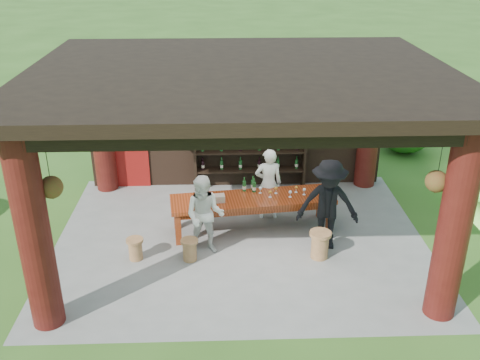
{
  "coord_description": "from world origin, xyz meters",
  "views": [
    {
      "loc": [
        -0.35,
        -9.33,
        5.64
      ],
      "look_at": [
        0.0,
        0.4,
        1.15
      ],
      "focal_mm": 40.0,
      "sensor_mm": 36.0,
      "label": 1
    }
  ],
  "objects_px": {
    "wine_shelf": "(250,143)",
    "tasting_table": "(253,203)",
    "guest_man": "(328,205)",
    "stool_far_left": "(135,248)",
    "host": "(268,184)",
    "stool_near_left": "(190,249)",
    "guest_woman": "(205,215)",
    "napkin_basket": "(218,198)",
    "stool_near_right": "(320,244)"
  },
  "relations": [
    {
      "from": "stool_near_left",
      "to": "stool_near_right",
      "type": "bearing_deg",
      "value": 0.05
    },
    {
      "from": "stool_far_left",
      "to": "guest_man",
      "type": "height_order",
      "value": "guest_man"
    },
    {
      "from": "stool_near_right",
      "to": "guest_man",
      "type": "relative_size",
      "value": 0.3
    },
    {
      "from": "stool_near_left",
      "to": "guest_man",
      "type": "bearing_deg",
      "value": 8.38
    },
    {
      "from": "stool_near_left",
      "to": "stool_near_right",
      "type": "height_order",
      "value": "stool_near_right"
    },
    {
      "from": "wine_shelf",
      "to": "stool_near_left",
      "type": "bearing_deg",
      "value": -112.44
    },
    {
      "from": "stool_far_left",
      "to": "guest_man",
      "type": "bearing_deg",
      "value": 4.97
    },
    {
      "from": "wine_shelf",
      "to": "stool_near_left",
      "type": "height_order",
      "value": "wine_shelf"
    },
    {
      "from": "wine_shelf",
      "to": "guest_man",
      "type": "height_order",
      "value": "wine_shelf"
    },
    {
      "from": "stool_near_left",
      "to": "tasting_table",
      "type": "bearing_deg",
      "value": 41.27
    },
    {
      "from": "guest_man",
      "to": "wine_shelf",
      "type": "bearing_deg",
      "value": 122.85
    },
    {
      "from": "stool_far_left",
      "to": "guest_woman",
      "type": "distance_m",
      "value": 1.46
    },
    {
      "from": "host",
      "to": "tasting_table",
      "type": "bearing_deg",
      "value": 53.59
    },
    {
      "from": "wine_shelf",
      "to": "guest_woman",
      "type": "distance_m",
      "value": 3.04
    },
    {
      "from": "stool_near_right",
      "to": "tasting_table",
      "type": "bearing_deg",
      "value": 138.08
    },
    {
      "from": "wine_shelf",
      "to": "tasting_table",
      "type": "relative_size",
      "value": 0.78
    },
    {
      "from": "guest_woman",
      "to": "guest_man",
      "type": "distance_m",
      "value": 2.36
    },
    {
      "from": "wine_shelf",
      "to": "napkin_basket",
      "type": "bearing_deg",
      "value": -108.93
    },
    {
      "from": "host",
      "to": "guest_woman",
      "type": "height_order",
      "value": "host"
    },
    {
      "from": "guest_woman",
      "to": "guest_man",
      "type": "bearing_deg",
      "value": 12.41
    },
    {
      "from": "tasting_table",
      "to": "stool_near_right",
      "type": "height_order",
      "value": "tasting_table"
    },
    {
      "from": "stool_far_left",
      "to": "napkin_basket",
      "type": "xyz_separation_m",
      "value": [
        1.58,
        0.88,
        0.59
      ]
    },
    {
      "from": "stool_near_left",
      "to": "guest_man",
      "type": "height_order",
      "value": "guest_man"
    },
    {
      "from": "stool_near_left",
      "to": "host",
      "type": "relative_size",
      "value": 0.28
    },
    {
      "from": "guest_man",
      "to": "napkin_basket",
      "type": "relative_size",
      "value": 7.08
    },
    {
      "from": "napkin_basket",
      "to": "tasting_table",
      "type": "bearing_deg",
      "value": 11.78
    },
    {
      "from": "tasting_table",
      "to": "stool_far_left",
      "type": "relative_size",
      "value": 7.92
    },
    {
      "from": "guest_man",
      "to": "napkin_basket",
      "type": "xyz_separation_m",
      "value": [
        -2.1,
        0.56,
        -0.1
      ]
    },
    {
      "from": "guest_woman",
      "to": "tasting_table",
      "type": "bearing_deg",
      "value": 49.97
    },
    {
      "from": "guest_woman",
      "to": "napkin_basket",
      "type": "xyz_separation_m",
      "value": [
        0.25,
        0.65,
        0.03
      ]
    },
    {
      "from": "wine_shelf",
      "to": "stool_far_left",
      "type": "xyz_separation_m",
      "value": [
        -2.33,
        -3.08,
        -0.94
      ]
    },
    {
      "from": "guest_woman",
      "to": "napkin_basket",
      "type": "bearing_deg",
      "value": 78.9
    },
    {
      "from": "tasting_table",
      "to": "guest_man",
      "type": "xyz_separation_m",
      "value": [
        1.4,
        -0.71,
        0.29
      ]
    },
    {
      "from": "host",
      "to": "guest_woman",
      "type": "bearing_deg",
      "value": 42.59
    },
    {
      "from": "wine_shelf",
      "to": "tasting_table",
      "type": "bearing_deg",
      "value": -91.4
    },
    {
      "from": "wine_shelf",
      "to": "guest_woman",
      "type": "xyz_separation_m",
      "value": [
        -1.01,
        -2.84,
        -0.38
      ]
    },
    {
      "from": "guest_man",
      "to": "napkin_basket",
      "type": "distance_m",
      "value": 2.18
    },
    {
      "from": "stool_far_left",
      "to": "wine_shelf",
      "type": "bearing_deg",
      "value": 52.86
    },
    {
      "from": "tasting_table",
      "to": "napkin_basket",
      "type": "relative_size",
      "value": 13.18
    },
    {
      "from": "tasting_table",
      "to": "guest_woman",
      "type": "height_order",
      "value": "guest_woman"
    },
    {
      "from": "wine_shelf",
      "to": "guest_woman",
      "type": "relative_size",
      "value": 1.68
    },
    {
      "from": "stool_far_left",
      "to": "host",
      "type": "distance_m",
      "value": 3.13
    },
    {
      "from": "napkin_basket",
      "to": "guest_man",
      "type": "bearing_deg",
      "value": -14.9
    },
    {
      "from": "tasting_table",
      "to": "stool_far_left",
      "type": "bearing_deg",
      "value": -155.76
    },
    {
      "from": "guest_woman",
      "to": "host",
      "type": "bearing_deg",
      "value": 55.82
    },
    {
      "from": "stool_far_left",
      "to": "napkin_basket",
      "type": "bearing_deg",
      "value": 29.17
    },
    {
      "from": "guest_woman",
      "to": "napkin_basket",
      "type": "relative_size",
      "value": 6.09
    },
    {
      "from": "stool_near_right",
      "to": "napkin_basket",
      "type": "relative_size",
      "value": 2.11
    },
    {
      "from": "tasting_table",
      "to": "host",
      "type": "height_order",
      "value": "host"
    },
    {
      "from": "tasting_table",
      "to": "stool_near_left",
      "type": "relative_size",
      "value": 7.85
    }
  ]
}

